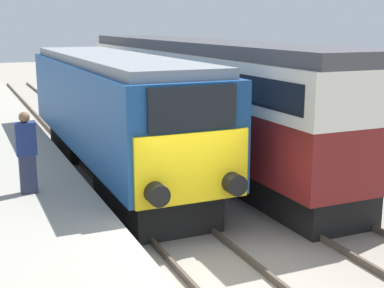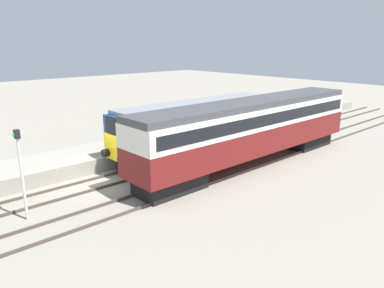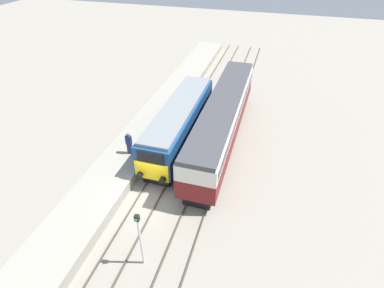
{
  "view_description": "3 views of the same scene",
  "coord_description": "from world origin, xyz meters",
  "px_view_note": "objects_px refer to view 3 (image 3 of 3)",
  "views": [
    {
      "loc": [
        -4.2,
        -8.2,
        4.58
      ],
      "look_at": [
        0.0,
        1.38,
        2.22
      ],
      "focal_mm": 50.0,
      "sensor_mm": 36.0,
      "label": 1
    },
    {
      "loc": [
        17.29,
        -8.84,
        7.38
      ],
      "look_at": [
        1.7,
        5.38,
        1.6
      ],
      "focal_mm": 35.0,
      "sensor_mm": 36.0,
      "label": 2
    },
    {
      "loc": [
        7.03,
        -12.77,
        15.29
      ],
      "look_at": [
        1.7,
        5.38,
        1.6
      ],
      "focal_mm": 28.0,
      "sensor_mm": 36.0,
      "label": 3
    }
  ],
  "objects_px": {
    "locomotive": "(179,123)",
    "passenger_carriage": "(223,117)",
    "signal_post": "(140,236)",
    "person_on_platform": "(129,143)"
  },
  "relations": [
    {
      "from": "locomotive",
      "to": "person_on_platform",
      "type": "height_order",
      "value": "locomotive"
    },
    {
      "from": "locomotive",
      "to": "passenger_carriage",
      "type": "height_order",
      "value": "passenger_carriage"
    },
    {
      "from": "signal_post",
      "to": "passenger_carriage",
      "type": "bearing_deg",
      "value": 82.53
    },
    {
      "from": "person_on_platform",
      "to": "locomotive",
      "type": "bearing_deg",
      "value": 50.44
    },
    {
      "from": "person_on_platform",
      "to": "signal_post",
      "type": "height_order",
      "value": "signal_post"
    },
    {
      "from": "person_on_platform",
      "to": "signal_post",
      "type": "bearing_deg",
      "value": -60.09
    },
    {
      "from": "locomotive",
      "to": "person_on_platform",
      "type": "bearing_deg",
      "value": -129.56
    },
    {
      "from": "passenger_carriage",
      "to": "signal_post",
      "type": "xyz_separation_m",
      "value": [
        -1.7,
        -12.97,
        -0.09
      ]
    },
    {
      "from": "locomotive",
      "to": "passenger_carriage",
      "type": "xyz_separation_m",
      "value": [
        3.4,
        1.35,
        0.4
      ]
    },
    {
      "from": "passenger_carriage",
      "to": "signal_post",
      "type": "bearing_deg",
      "value": -97.47
    }
  ]
}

